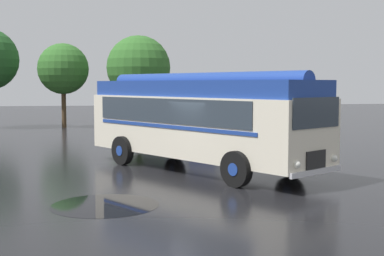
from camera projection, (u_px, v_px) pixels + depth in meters
ground_plane at (206, 174)px, 18.31m from camera, size 120.00×120.00×0.00m
vintage_bus at (199, 118)px, 19.03m from camera, size 7.51×9.80×3.49m
car_near_left at (157, 122)px, 31.19m from camera, size 1.97×4.20×1.66m
car_mid_left at (200, 123)px, 30.91m from camera, size 2.02×4.23×1.66m
tree_left_of_centre at (63, 70)px, 37.44m from camera, size 3.57×3.57×5.95m
tree_centre at (140, 67)px, 37.58m from camera, size 4.49×4.49×6.50m
puddle_patch at (105, 205)px, 13.63m from camera, size 2.77×2.77×0.01m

